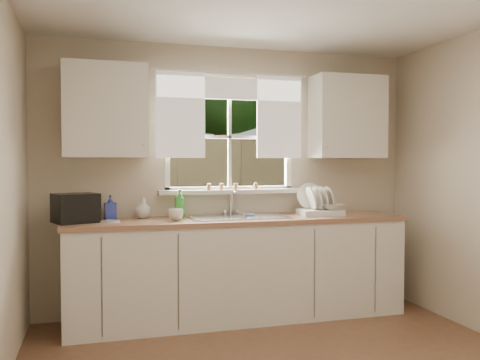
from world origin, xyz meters
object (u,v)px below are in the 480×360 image
object	(u,v)px
cup	(176,215)
dish_rack	(319,207)
black_appliance	(76,208)
soap_bottle_a	(180,204)

from	to	relation	value
cup	dish_rack	bearing A→B (deg)	-16.43
dish_rack	black_appliance	size ratio (longest dim) A/B	1.25
dish_rack	cup	bearing A→B (deg)	-176.17
black_appliance	soap_bottle_a	bearing A→B (deg)	-15.95
dish_rack	soap_bottle_a	world-z (taller)	dish_rack
soap_bottle_a	black_appliance	bearing A→B (deg)	167.05
soap_bottle_a	cup	distance (m)	0.20
dish_rack	cup	world-z (taller)	dish_rack
black_appliance	dish_rack	bearing A→B (deg)	-21.37
cup	black_appliance	world-z (taller)	black_appliance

